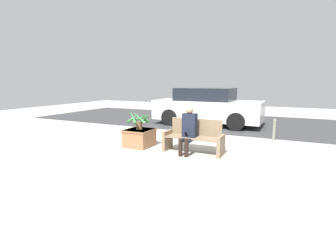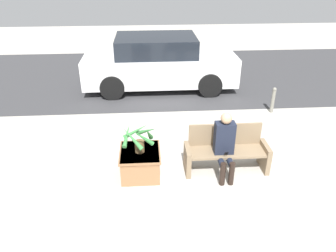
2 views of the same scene
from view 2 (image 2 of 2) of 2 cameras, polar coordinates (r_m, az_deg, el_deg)
name	(u,v)px [view 2 (image 2 of 2)]	position (r m, az deg, el deg)	size (l,w,h in m)	color
ground_plane	(231,179)	(6.35, 10.92, -8.99)	(30.00, 30.00, 0.00)	#ADA89E
road_surface	(190,74)	(11.62, 3.88, 8.98)	(20.00, 6.00, 0.01)	#38383A
bench	(226,150)	(6.40, 10.07, -4.21)	(1.59, 0.52, 0.88)	#7A664C
person_seated	(225,143)	(6.09, 9.88, -2.97)	(0.36, 0.57, 1.26)	black
planter_box	(140,162)	(6.23, -4.84, -6.25)	(0.75, 0.82, 0.50)	#936642
potted_plant	(139,137)	(5.95, -5.07, -1.97)	(0.67, 0.68, 0.60)	brown
parked_car	(159,63)	(10.20, -1.56, 10.95)	(4.56, 1.98, 1.60)	silver
bollard_post	(273,99)	(9.03, 17.83, 4.44)	(0.10, 0.10, 0.70)	slate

